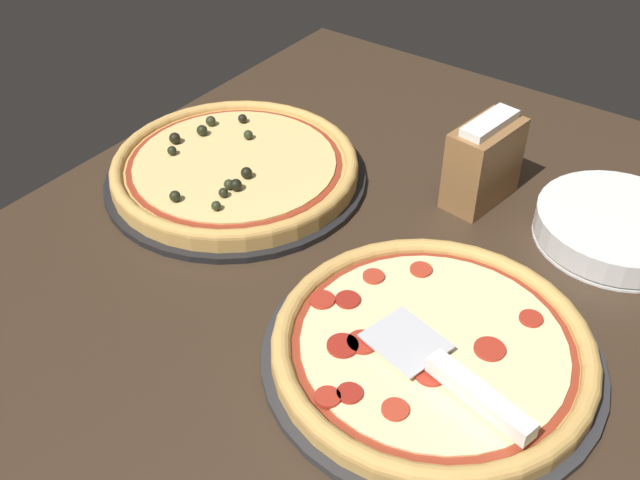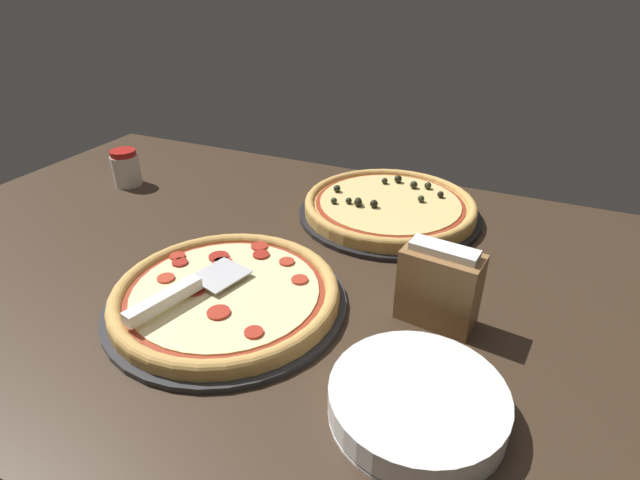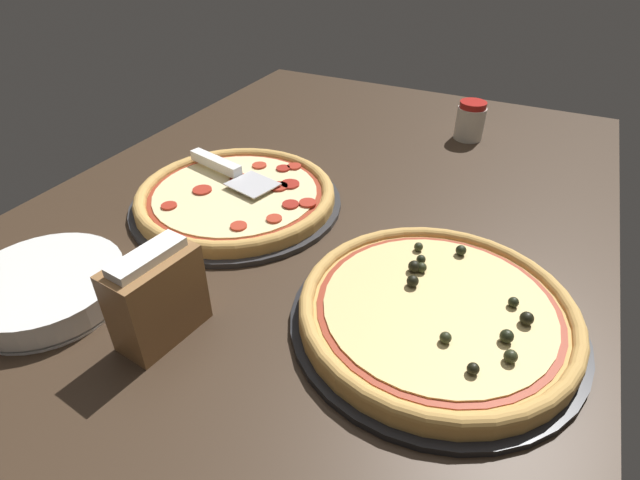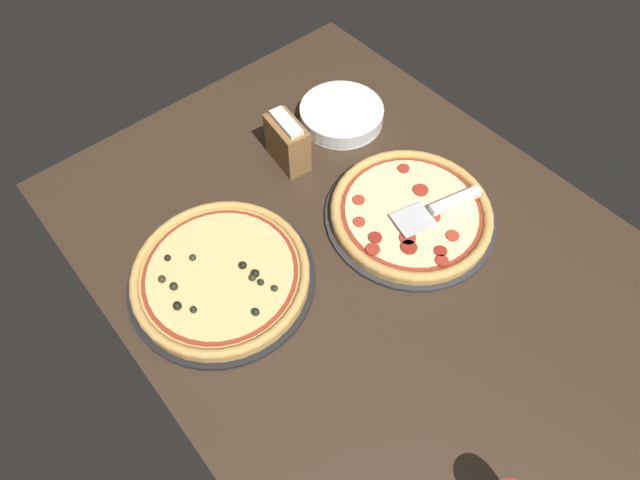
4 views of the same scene
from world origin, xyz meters
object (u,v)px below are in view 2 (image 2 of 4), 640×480
at_px(pizza_front, 226,293).
at_px(plate_stack, 417,402).
at_px(pizza_back, 390,205).
at_px(serving_spatula, 178,295).
at_px(parmesan_shaker, 126,168).
at_px(napkin_holder, 439,286).

height_order(pizza_front, plate_stack, plate_stack).
bearing_deg(pizza_back, serving_spatula, -111.62).
bearing_deg(serving_spatula, pizza_back, 68.38).
distance_m(serving_spatula, parmesan_shaker, 0.60).
bearing_deg(parmesan_shaker, pizza_front, -32.54).
relative_size(pizza_front, pizza_back, 0.99).
distance_m(pizza_back, serving_spatula, 0.52).
height_order(serving_spatula, plate_stack, serving_spatula).
relative_size(pizza_back, serving_spatula, 1.70).
distance_m(pizza_front, pizza_back, 0.45).
relative_size(plate_stack, parmesan_shaker, 2.45).
height_order(plate_stack, parmesan_shaker, parmesan_shaker).
height_order(pizza_front, napkin_holder, napkin_holder).
bearing_deg(serving_spatula, parmesan_shaker, 140.16).
bearing_deg(serving_spatula, napkin_holder, 23.76).
relative_size(serving_spatula, plate_stack, 0.99).
distance_m(serving_spatula, plate_stack, 0.39).
bearing_deg(parmesan_shaker, serving_spatula, -39.84).
xyz_separation_m(serving_spatula, parmesan_shaker, (-0.46, 0.39, -0.00)).
xyz_separation_m(pizza_front, pizza_back, (0.15, 0.43, 0.00)).
bearing_deg(plate_stack, parmesan_shaker, 153.72).
bearing_deg(napkin_holder, plate_stack, -83.95).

